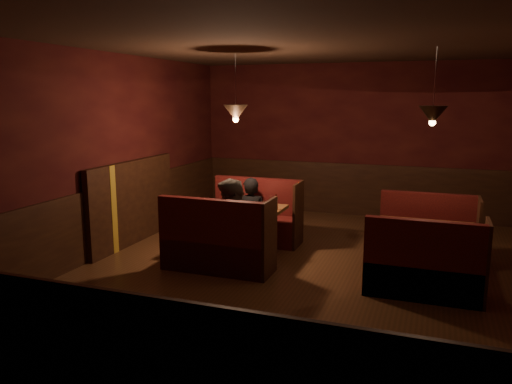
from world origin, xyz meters
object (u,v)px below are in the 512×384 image
(main_bench_near, at_px, (217,248))
(second_bench_far, at_px, (427,240))
(main_table, at_px, (237,218))
(diner_b, at_px, (232,212))
(second_table, at_px, (425,239))
(main_bench_far, at_px, (256,222))
(second_bench_near, at_px, (424,273))
(diner_a, at_px, (251,200))

(main_bench_near, bearing_deg, second_bench_far, 29.00)
(main_table, relative_size, diner_b, 0.85)
(main_bench_near, bearing_deg, second_table, 15.71)
(main_bench_far, relative_size, second_table, 1.23)
(diner_b, bearing_deg, main_bench_far, 118.42)
(second_table, relative_size, second_bench_near, 0.90)
(main_bench_far, distance_m, main_bench_near, 1.51)
(main_table, bearing_deg, second_bench_near, -16.16)
(main_bench_near, xyz_separation_m, second_bench_far, (2.58, 1.43, -0.02))
(main_bench_near, height_order, second_bench_far, main_bench_near)
(second_bench_far, relative_size, diner_b, 0.84)
(main_table, height_order, second_bench_near, second_bench_near)
(main_table, bearing_deg, main_bench_far, 88.85)
(main_bench_far, height_order, second_bench_far, main_bench_far)
(main_table, height_order, main_bench_near, main_bench_near)
(diner_b, bearing_deg, second_bench_far, 49.53)
(second_table, distance_m, diner_a, 2.68)
(second_bench_near, relative_size, diner_b, 0.84)
(diner_a, relative_size, diner_b, 0.90)
(second_bench_far, distance_m, second_bench_near, 1.42)
(main_bench_far, relative_size, diner_b, 0.94)
(second_table, bearing_deg, second_bench_near, -87.80)
(main_bench_far, xyz_separation_m, main_bench_near, (0.00, -1.51, 0.00))
(diner_a, height_order, diner_b, diner_b)
(main_table, bearing_deg, diner_a, 92.38)
(main_bench_far, xyz_separation_m, second_bench_near, (2.58, -1.51, -0.02))
(main_table, xyz_separation_m, main_bench_near, (0.02, -0.76, -0.23))
(diner_a, bearing_deg, main_bench_near, 81.95)
(main_table, relative_size, second_bench_far, 1.01)
(main_bench_near, height_order, second_bench_near, main_bench_near)
(second_table, distance_m, diner_b, 2.48)
(main_bench_near, relative_size, second_bench_near, 1.11)
(second_table, height_order, diner_a, diner_a)
(main_bench_far, relative_size, second_bench_far, 1.11)
(second_bench_far, height_order, diner_a, diner_a)
(diner_b, bearing_deg, main_table, 127.75)
(main_bench_near, bearing_deg, diner_a, 91.70)
(main_bench_far, distance_m, second_bench_near, 2.99)
(main_bench_far, distance_m, second_bench_far, 2.58)
(main_table, distance_m, main_bench_near, 0.79)
(main_table, distance_m, second_bench_far, 2.69)
(main_bench_far, xyz_separation_m, second_table, (2.55, -0.80, 0.18))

